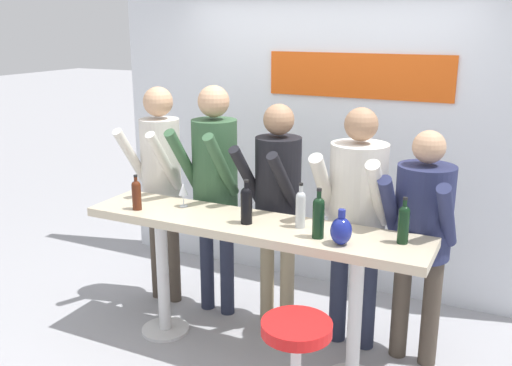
% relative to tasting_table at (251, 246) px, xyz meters
% --- Properties ---
extents(ground_plane, '(40.00, 40.00, 0.00)m').
position_rel_tasting_table_xyz_m(ground_plane, '(0.00, 0.00, -0.83)').
color(ground_plane, '#9E9EA3').
extents(back_wall, '(3.98, 0.12, 2.74)m').
position_rel_tasting_table_xyz_m(back_wall, '(0.00, 1.42, 0.55)').
color(back_wall, silver).
rests_on(back_wall, ground_plane).
extents(tasting_table, '(2.38, 0.50, 1.00)m').
position_rel_tasting_table_xyz_m(tasting_table, '(0.00, 0.00, 0.00)').
color(tasting_table, beige).
rests_on(tasting_table, ground_plane).
extents(bar_stool, '(0.41, 0.41, 0.71)m').
position_rel_tasting_table_xyz_m(bar_stool, '(0.58, -0.61, -0.36)').
color(bar_stool, silver).
rests_on(bar_stool, ground_plane).
extents(person_far_left, '(0.38, 0.53, 1.81)m').
position_rel_tasting_table_xyz_m(person_far_left, '(-1.04, 0.45, 0.31)').
color(person_far_left, '#473D33').
rests_on(person_far_left, ground_plane).
extents(person_left, '(0.43, 0.57, 1.84)m').
position_rel_tasting_table_xyz_m(person_left, '(-0.54, 0.46, 0.32)').
color(person_left, '#23283D').
rests_on(person_left, ground_plane).
extents(person_center_left, '(0.46, 0.58, 1.73)m').
position_rel_tasting_table_xyz_m(person_center_left, '(-0.02, 0.48, 0.25)').
color(person_center_left, gray).
rests_on(person_center_left, ground_plane).
extents(person_center, '(0.49, 0.58, 1.74)m').
position_rel_tasting_table_xyz_m(person_center, '(0.59, 0.46, 0.25)').
color(person_center, '#23283D').
rests_on(person_center, ground_plane).
extents(person_center_right, '(0.48, 0.56, 1.63)m').
position_rel_tasting_table_xyz_m(person_center_right, '(1.04, 0.44, 0.17)').
color(person_center_right, '#473D33').
rests_on(person_center_right, ground_plane).
extents(wine_bottle_0, '(0.07, 0.07, 0.29)m').
position_rel_tasting_table_xyz_m(wine_bottle_0, '(0.99, 0.06, 0.30)').
color(wine_bottle_0, black).
rests_on(wine_bottle_0, tasting_table).
extents(wine_bottle_1, '(0.07, 0.07, 0.25)m').
position_rel_tasting_table_xyz_m(wine_bottle_1, '(-0.84, -0.12, 0.29)').
color(wine_bottle_1, '#4C1E0F').
rests_on(wine_bottle_1, tasting_table).
extents(wine_bottle_2, '(0.06, 0.06, 0.30)m').
position_rel_tasting_table_xyz_m(wine_bottle_2, '(0.33, 0.05, 0.31)').
color(wine_bottle_2, '#B7BCC1').
rests_on(wine_bottle_2, tasting_table).
extents(wine_bottle_3, '(0.07, 0.07, 0.32)m').
position_rel_tasting_table_xyz_m(wine_bottle_3, '(0.50, -0.08, 0.32)').
color(wine_bottle_3, black).
rests_on(wine_bottle_3, tasting_table).
extents(wine_bottle_4, '(0.08, 0.08, 0.30)m').
position_rel_tasting_table_xyz_m(wine_bottle_4, '(-0.01, -0.04, 0.31)').
color(wine_bottle_4, black).
rests_on(wine_bottle_4, tasting_table).
extents(wine_glass_0, '(0.07, 0.07, 0.18)m').
position_rel_tasting_table_xyz_m(wine_glass_0, '(-0.59, 0.08, 0.30)').
color(wine_glass_0, silver).
rests_on(wine_glass_0, tasting_table).
extents(decorative_vase, '(0.13, 0.13, 0.22)m').
position_rel_tasting_table_xyz_m(decorative_vase, '(0.66, -0.13, 0.26)').
color(decorative_vase, navy).
rests_on(decorative_vase, tasting_table).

